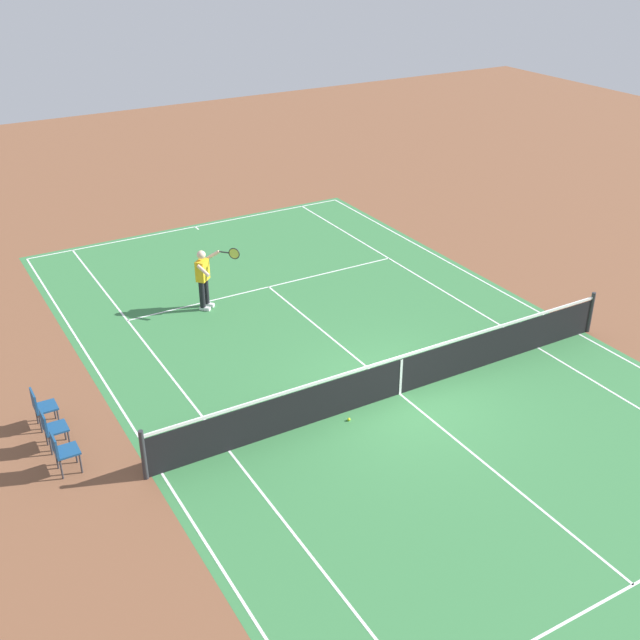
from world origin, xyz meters
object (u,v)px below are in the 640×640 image
at_px(tennis_player_near, 204,276).
at_px(spectator_chair_1, 51,427).
at_px(tennis_ball, 349,419).
at_px(spectator_chair_2, 41,406).
at_px(tennis_net, 401,375).
at_px(spectator_chair_0, 62,450).

height_order(tennis_player_near, spectator_chair_1, tennis_player_near).
bearing_deg(spectator_chair_1, tennis_ball, -110.87).
relative_size(tennis_ball, spectator_chair_2, 0.08).
distance_m(tennis_ball, spectator_chair_2, 6.31).
relative_size(tennis_player_near, spectator_chair_2, 1.93).
distance_m(tennis_net, spectator_chair_2, 7.54).
bearing_deg(tennis_net, tennis_player_near, 18.59).
bearing_deg(spectator_chair_1, spectator_chair_2, 0.00).
relative_size(tennis_net, spectator_chair_1, 13.30).
xyz_separation_m(spectator_chair_1, spectator_chair_2, (0.85, 0.00, 0.00)).
height_order(tennis_net, spectator_chair_2, tennis_net).
bearing_deg(spectator_chair_0, spectator_chair_1, 0.00).
relative_size(spectator_chair_1, spectator_chair_2, 1.00).
distance_m(spectator_chair_0, spectator_chair_1, 0.85).
relative_size(tennis_ball, spectator_chair_1, 0.08).
xyz_separation_m(tennis_net, spectator_chair_2, (2.65, 7.06, 0.03)).
distance_m(tennis_player_near, spectator_chair_1, 6.60).
height_order(tennis_player_near, spectator_chair_0, tennis_player_near).
bearing_deg(tennis_net, spectator_chair_1, 75.70).
distance_m(tennis_ball, spectator_chair_1, 5.96).
height_order(spectator_chair_0, spectator_chair_2, same).
bearing_deg(tennis_player_near, spectator_chair_0, 135.55).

